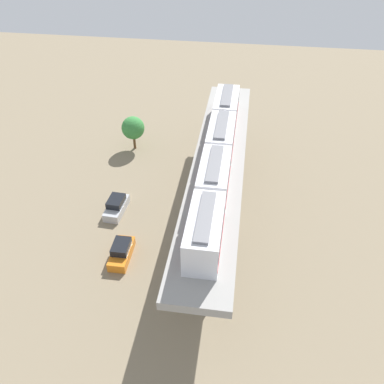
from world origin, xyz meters
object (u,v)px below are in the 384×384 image
(train, at_px, (218,157))
(parked_car_silver, at_px, (116,206))
(parked_car_orange, at_px, (121,252))
(tree_near_viaduct, at_px, (133,128))

(train, height_order, parked_car_silver, train)
(parked_car_orange, xyz_separation_m, parked_car_silver, (-2.57, 6.78, 0.00))
(train, bearing_deg, parked_car_orange, -146.76)
(tree_near_viaduct, bearing_deg, train, -48.64)
(train, bearing_deg, parked_car_silver, 175.01)
(train, height_order, tree_near_viaduct, train)
(tree_near_viaduct, bearing_deg, parked_car_silver, -84.08)
(parked_car_orange, bearing_deg, parked_car_silver, 110.07)
(parked_car_orange, height_order, parked_car_silver, same)
(parked_car_silver, distance_m, tree_near_viaduct, 13.84)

